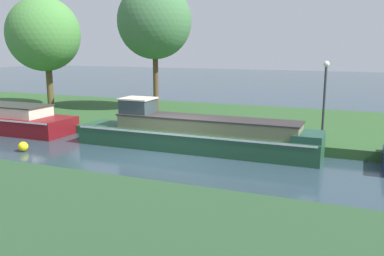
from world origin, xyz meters
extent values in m
plane|color=#2A3E49|center=(0.00, 0.00, 0.00)|extent=(120.00, 120.00, 0.00)
cube|color=#2C5328|center=(0.00, 7.00, 0.20)|extent=(72.00, 10.00, 0.40)
cube|color=#1E462E|center=(0.52, 1.20, 0.40)|extent=(10.11, 1.77, 0.80)
cube|color=silver|center=(0.52, 1.20, 0.76)|extent=(9.91, 1.80, 0.07)
cube|color=#6D704E|center=(1.04, 1.20, 1.06)|extent=(7.45, 1.34, 0.52)
cube|color=#2E2929|center=(1.04, 1.20, 1.35)|extent=(7.55, 1.41, 0.06)
cube|color=#2C393C|center=(-2.06, 1.20, 1.64)|extent=(1.25, 1.13, 0.64)
cube|color=beige|center=(-2.06, 1.20, 1.99)|extent=(1.35, 1.20, 0.06)
cube|color=#1F4737|center=(5.04, 1.20, 0.93)|extent=(1.07, 1.48, 0.26)
cube|color=maroon|center=(-8.90, 1.20, 0.41)|extent=(5.79, 2.20, 0.81)
cube|color=silver|center=(-8.90, 1.20, 0.77)|extent=(5.67, 2.23, 0.07)
cube|color=beige|center=(-9.45, 1.20, 1.05)|extent=(4.28, 1.67, 0.49)
cube|color=#2F322C|center=(-9.45, 1.20, 1.33)|extent=(4.38, 1.76, 0.06)
cylinder|color=brown|center=(-11.74, 6.91, 2.02)|extent=(0.40, 0.40, 3.24)
ellipsoid|color=#4C8C40|center=(-11.74, 6.64, 4.89)|extent=(4.60, 4.33, 4.53)
cylinder|color=#513B26|center=(-4.61, 7.79, 2.39)|extent=(0.31, 0.31, 3.98)
ellipsoid|color=#417343|center=(-4.61, 7.75, 5.57)|extent=(4.29, 4.13, 4.31)
cylinder|color=#333338|center=(5.35, 3.13, 1.88)|extent=(0.10, 0.10, 2.96)
sphere|color=white|center=(5.35, 3.13, 3.48)|extent=(0.24, 0.24, 0.24)
cylinder|color=#4C2E26|center=(-8.08, 2.35, 0.80)|extent=(0.15, 0.15, 0.80)
cylinder|color=#473D2B|center=(1.29, 2.35, 0.69)|extent=(0.16, 0.16, 0.58)
sphere|color=yellow|center=(-5.75, -1.68, 0.20)|extent=(0.40, 0.40, 0.40)
camera|label=1|loc=(6.77, -14.15, 4.18)|focal=38.98mm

